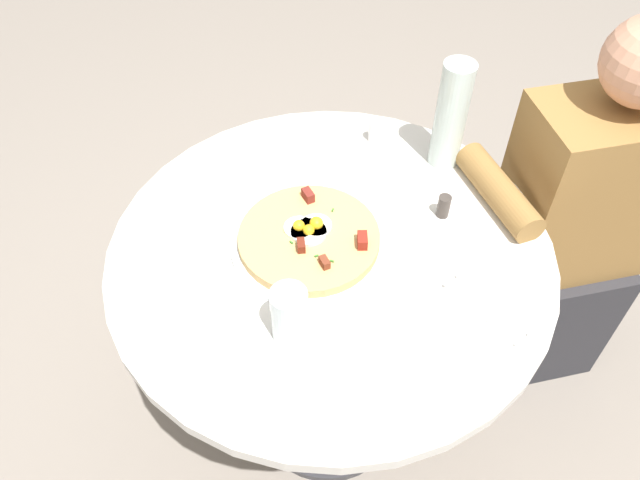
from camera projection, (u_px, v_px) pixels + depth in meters
ground_plane at (328, 411)px, 1.87m from camera, size 6.00×6.00×0.00m
dining_table at (330, 298)px, 1.44m from camera, size 0.93×0.93×0.75m
person_seated at (568, 240)px, 1.64m from camera, size 0.52×0.31×1.14m
pizza_plate at (309, 243)px, 1.31m from camera, size 0.33×0.33×0.01m
breakfast_pizza at (309, 237)px, 1.29m from camera, size 0.29×0.29×0.05m
bread_plate at (161, 301)px, 1.21m from camera, size 0.16×0.16×0.01m
napkin at (486, 309)px, 1.20m from camera, size 0.20×0.21×0.00m
fork at (480, 313)px, 1.19m from camera, size 0.09×0.17×0.00m
knife at (492, 303)px, 1.21m from camera, size 0.09×0.17×0.00m
water_glass at (290, 315)px, 1.12m from camera, size 0.07×0.07×0.12m
water_bottle at (451, 116)px, 1.39m from camera, size 0.07×0.07×0.26m
salt_shaker at (374, 132)px, 1.52m from camera, size 0.03×0.03×0.05m
pepper_shaker at (444, 206)px, 1.35m from camera, size 0.03×0.03×0.05m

